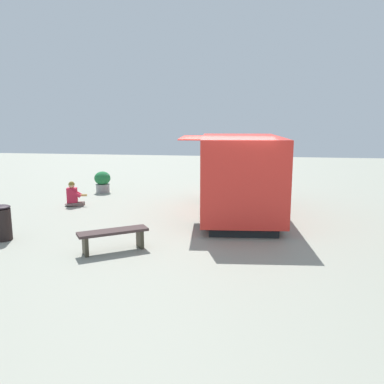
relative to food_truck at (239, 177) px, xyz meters
The scene contains 6 objects.
ground_plane 1.91m from the food_truck, 169.89° to the left, with size 40.00×40.00×0.00m, color gray.
food_truck is the anchor object (origin of this frame).
person_customer 5.56m from the food_truck, 86.16° to the left, with size 0.55×0.78×0.83m.
planter_flowering_near 6.16m from the food_truck, 62.13° to the left, with size 0.62×0.62×0.83m.
plaza_bench 4.72m from the food_truck, 146.04° to the left, with size 1.19×1.49×0.48m.
trash_bin 6.56m from the food_truck, 122.17° to the left, with size 0.45×0.45×0.86m.
Camera 1 is at (-10.46, -0.64, 2.91)m, focal length 37.39 mm.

